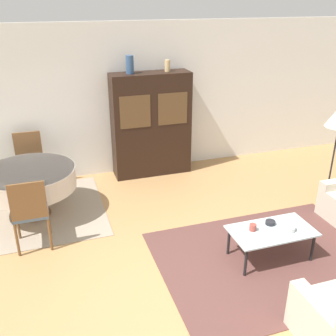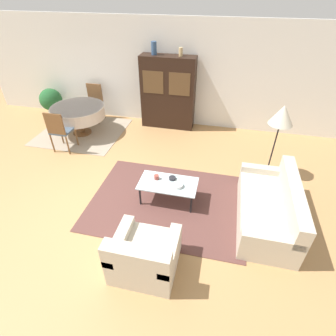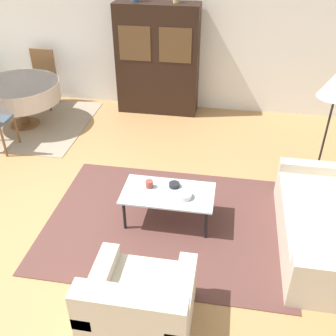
# 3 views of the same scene
# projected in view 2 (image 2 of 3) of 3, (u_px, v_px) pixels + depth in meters

# --- Properties ---
(ground_plane) EXTENTS (14.00, 14.00, 0.00)m
(ground_plane) POSITION_uv_depth(u_px,v_px,m) (101.00, 202.00, 4.91)
(ground_plane) COLOR tan
(wall_back) EXTENTS (10.00, 0.06, 2.70)m
(wall_back) POSITION_uv_depth(u_px,v_px,m) (151.00, 73.00, 6.97)
(wall_back) COLOR white
(wall_back) RESTS_ON ground_plane
(area_rug) EXTENTS (2.84, 2.13, 0.01)m
(area_rug) POSITION_uv_depth(u_px,v_px,m) (168.00, 202.00, 4.91)
(area_rug) COLOR brown
(area_rug) RESTS_ON ground_plane
(dining_rug) EXTENTS (2.15, 2.01, 0.01)m
(dining_rug) POSITION_uv_depth(u_px,v_px,m) (83.00, 132.00, 7.13)
(dining_rug) COLOR gray
(dining_rug) RESTS_ON ground_plane
(couch) EXTENTS (0.87, 1.81, 0.81)m
(couch) POSITION_uv_depth(u_px,v_px,m) (270.00, 209.00, 4.36)
(couch) COLOR beige
(couch) RESTS_ON ground_plane
(armchair) EXTENTS (0.88, 0.83, 0.78)m
(armchair) POSITION_uv_depth(u_px,v_px,m) (144.00, 256.00, 3.62)
(armchair) COLOR beige
(armchair) RESTS_ON ground_plane
(coffee_table) EXTENTS (1.05, 0.57, 0.40)m
(coffee_table) POSITION_uv_depth(u_px,v_px,m) (168.00, 185.00, 4.73)
(coffee_table) COLOR black
(coffee_table) RESTS_ON area_rug
(display_cabinet) EXTENTS (1.41, 0.44, 1.87)m
(display_cabinet) POSITION_uv_depth(u_px,v_px,m) (168.00, 93.00, 6.91)
(display_cabinet) COLOR black
(display_cabinet) RESTS_ON ground_plane
(dining_table) EXTENTS (1.34, 1.34, 0.75)m
(dining_table) POSITION_uv_depth(u_px,v_px,m) (78.00, 112.00, 6.71)
(dining_table) COLOR brown
(dining_table) RESTS_ON dining_rug
(dining_chair_near) EXTENTS (0.44, 0.44, 1.00)m
(dining_chair_near) POSITION_uv_depth(u_px,v_px,m) (59.00, 129.00, 6.03)
(dining_chair_near) COLOR brown
(dining_chair_near) RESTS_ON dining_rug
(dining_chair_far) EXTENTS (0.44, 0.44, 1.00)m
(dining_chair_far) POSITION_uv_depth(u_px,v_px,m) (94.00, 100.00, 7.43)
(dining_chair_far) COLOR brown
(dining_chair_far) RESTS_ON dining_rug
(floor_lamp) EXTENTS (0.45, 0.45, 1.57)m
(floor_lamp) POSITION_uv_depth(u_px,v_px,m) (282.00, 117.00, 4.79)
(floor_lamp) COLOR black
(floor_lamp) RESTS_ON ground_plane
(cup) EXTENTS (0.09, 0.09, 0.09)m
(cup) POSITION_uv_depth(u_px,v_px,m) (156.00, 177.00, 4.78)
(cup) COLOR #9E4238
(cup) RESTS_ON coffee_table
(bowl) EXTENTS (0.18, 0.18, 0.06)m
(bowl) POSITION_uv_depth(u_px,v_px,m) (178.00, 185.00, 4.61)
(bowl) COLOR white
(bowl) RESTS_ON coffee_table
(bowl_small) EXTENTS (0.13, 0.13, 0.05)m
(bowl_small) POSITION_uv_depth(u_px,v_px,m) (172.00, 178.00, 4.79)
(bowl_small) COLOR #232328
(bowl_small) RESTS_ON coffee_table
(vase_tall) EXTENTS (0.13, 0.13, 0.30)m
(vase_tall) POSITION_uv_depth(u_px,v_px,m) (154.00, 48.00, 6.33)
(vase_tall) COLOR #33517A
(vase_tall) RESTS_ON display_cabinet
(vase_short) EXTENTS (0.09, 0.09, 0.20)m
(vase_short) POSITION_uv_depth(u_px,v_px,m) (181.00, 52.00, 6.24)
(vase_short) COLOR tan
(vase_short) RESTS_ON display_cabinet
(potted_plant) EXTENTS (0.63, 0.63, 0.83)m
(potted_plant) POSITION_uv_depth(u_px,v_px,m) (51.00, 101.00, 7.67)
(potted_plant) COLOR beige
(potted_plant) RESTS_ON ground_plane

